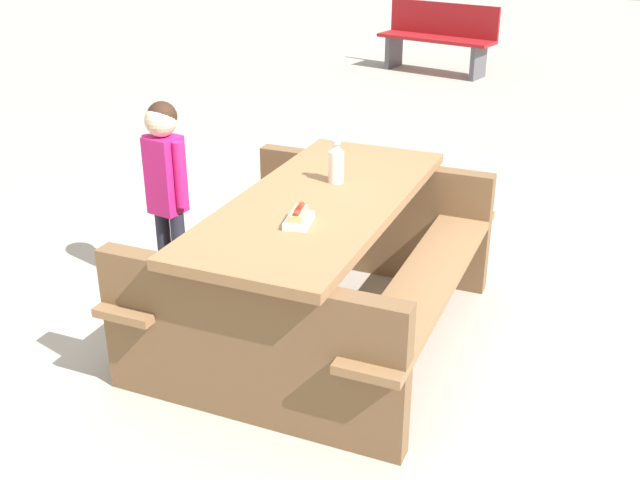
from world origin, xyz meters
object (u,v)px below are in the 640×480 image
at_px(child_in_coat, 166,175).
at_px(park_bench_near, 438,36).
at_px(soda_bottle, 336,163).
at_px(hotdog_tray, 299,217).
at_px(picnic_table, 320,255).

relative_size(child_in_coat, park_bench_near, 0.72).
xyz_separation_m(soda_bottle, hotdog_tray, (0.57, -0.01, -0.07)).
xyz_separation_m(child_in_coat, park_bench_near, (-6.38, 0.45, -0.26)).
distance_m(picnic_table, soda_bottle, 0.47).
bearing_deg(park_bench_near, child_in_coat, -4.03).
relative_size(soda_bottle, hotdog_tray, 1.16).
bearing_deg(child_in_coat, soda_bottle, 94.55).
relative_size(picnic_table, child_in_coat, 1.73).
xyz_separation_m(picnic_table, child_in_coat, (-0.16, -0.92, 0.27)).
height_order(picnic_table, soda_bottle, soda_bottle).
distance_m(child_in_coat, park_bench_near, 6.40).
relative_size(hotdog_tray, child_in_coat, 0.17).
xyz_separation_m(picnic_table, hotdog_tray, (0.34, 0.01, 0.34)).
relative_size(picnic_table, park_bench_near, 1.24).
bearing_deg(picnic_table, child_in_coat, -99.94).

